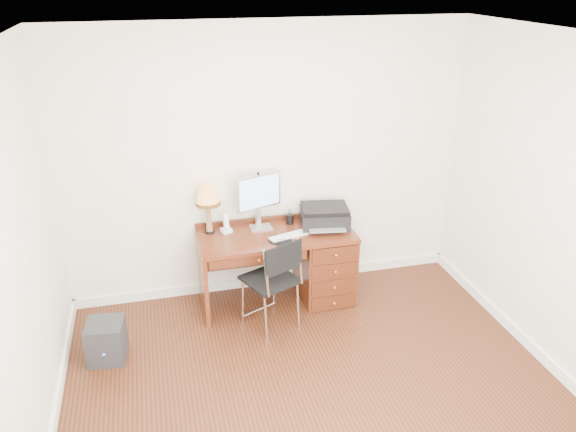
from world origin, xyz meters
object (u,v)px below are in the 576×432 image
object	(u,v)px
phone	(226,227)
equipment_box	(107,341)
monitor	(260,195)
leg_lamp	(208,198)
desk	(308,260)
printer	(325,216)
chair	(271,276)

from	to	relation	value
phone	equipment_box	world-z (taller)	phone
monitor	equipment_box	distance (m)	1.91
leg_lamp	monitor	bearing A→B (deg)	-0.07
monitor	leg_lamp	xyz separation A→B (m)	(-0.50, 0.00, 0.02)
desk	phone	bearing A→B (deg)	169.33
monitor	phone	world-z (taller)	monitor
printer	monitor	bearing A→B (deg)	177.70
leg_lamp	chair	xyz separation A→B (m)	(0.47, -0.65, -0.55)
monitor	phone	size ratio (longest dim) A/B	2.85
desk	phone	size ratio (longest dim) A/B	7.78
printer	equipment_box	xyz separation A→B (m)	(-2.13, -0.61, -0.67)
desk	monitor	size ratio (longest dim) A/B	2.73
leg_lamp	chair	world-z (taller)	leg_lamp
equipment_box	monitor	bearing A→B (deg)	33.10
monitor	equipment_box	size ratio (longest dim) A/B	1.53
printer	phone	world-z (taller)	printer
leg_lamp	desk	bearing A→B (deg)	-11.16
desk	monitor	bearing A→B (deg)	157.20
monitor	leg_lamp	distance (m)	0.50
phone	monitor	bearing A→B (deg)	-12.71
desk	monitor	distance (m)	0.83
phone	printer	bearing A→B (deg)	-24.26
printer	leg_lamp	xyz separation A→B (m)	(-1.13, 0.13, 0.26)
desk	leg_lamp	xyz separation A→B (m)	(-0.94, 0.19, 0.70)
desk	printer	world-z (taller)	printer
chair	phone	bearing A→B (deg)	92.94
printer	desk	bearing A→B (deg)	-153.60
printer	chair	xyz separation A→B (m)	(-0.66, -0.53, -0.29)
monitor	equipment_box	world-z (taller)	monitor
desk	leg_lamp	size ratio (longest dim) A/B	3.05
desk	chair	xyz separation A→B (m)	(-0.48, -0.47, 0.15)
monitor	printer	xyz separation A→B (m)	(0.62, -0.13, -0.24)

